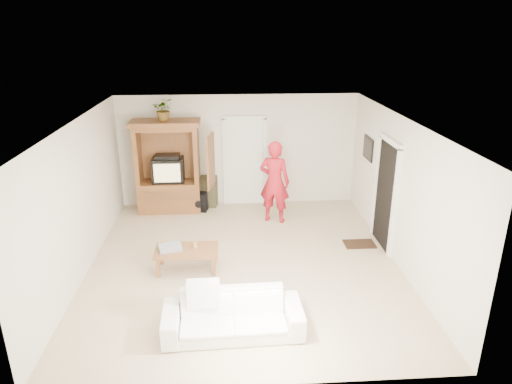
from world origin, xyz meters
TOP-DOWN VIEW (x-y plane):
  - floor at (0.00, 0.00)m, footprint 6.00×6.00m
  - ceiling at (0.00, 0.00)m, footprint 6.00×6.00m
  - wall_back at (0.00, 3.00)m, footprint 5.50×0.00m
  - wall_front at (0.00, -3.00)m, footprint 5.50×0.00m
  - wall_left at (-2.75, 0.00)m, footprint 0.00×6.00m
  - wall_right at (2.75, 0.00)m, footprint 0.00×6.00m
  - armoire at (-1.58, 2.66)m, footprint 1.82×1.14m
  - door_back at (0.15, 2.97)m, footprint 0.85×0.05m
  - doorway_right at (2.73, 0.60)m, footprint 0.05×0.90m
  - framed_picture at (2.73, 1.90)m, footprint 0.03×0.60m
  - doormat at (2.30, 0.60)m, footprint 0.60×0.40m
  - plant at (-1.60, 2.63)m, footprint 0.47×0.42m
  - man at (0.74, 1.87)m, footprint 0.76×0.63m
  - sofa at (-0.23, -1.96)m, footprint 1.96×0.82m
  - coffee_table at (-1.00, -0.16)m, footprint 1.09×0.60m
  - towel at (-1.28, -0.16)m, footprint 0.44×0.36m
  - candle at (-0.85, -0.11)m, footprint 0.08×0.08m
  - backpack_black at (-0.93, 2.52)m, footprint 0.41×0.30m
  - backpack_olive at (-0.72, 2.85)m, footprint 0.43×0.35m

SIDE VIEW (x-z plane):
  - floor at x=0.00m, z-range 0.00..0.00m
  - doormat at x=2.30m, z-range 0.00..0.02m
  - backpack_black at x=-0.93m, z-range 0.00..0.45m
  - sofa at x=-0.23m, z-range 0.00..0.56m
  - coffee_table at x=-1.00m, z-range 0.15..0.56m
  - backpack_olive at x=-0.72m, z-range 0.00..0.73m
  - towel at x=-1.28m, z-range 0.41..0.49m
  - candle at x=-0.85m, z-range 0.41..0.51m
  - man at x=0.74m, z-range 0.00..1.80m
  - armoire at x=-1.58m, z-range -0.14..1.96m
  - door_back at x=0.15m, z-range 0.00..2.04m
  - doorway_right at x=2.73m, z-range 0.00..2.04m
  - wall_back at x=0.00m, z-range -1.45..4.05m
  - wall_front at x=0.00m, z-range -1.45..4.05m
  - wall_left at x=-2.75m, z-range -1.70..4.30m
  - wall_right at x=2.75m, z-range -1.70..4.30m
  - framed_picture at x=2.73m, z-range 1.36..1.84m
  - plant at x=-1.60m, z-range 2.10..2.60m
  - ceiling at x=0.00m, z-range 2.60..2.60m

